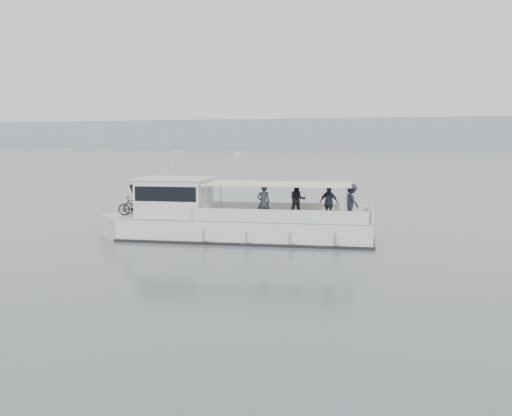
# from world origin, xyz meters

# --- Properties ---
(ground) EXTENTS (1400.00, 1400.00, 0.00)m
(ground) POSITION_xyz_m (0.00, 0.00, 0.00)
(ground) COLOR #505B5F
(ground) RESTS_ON ground
(headland) EXTENTS (1400.00, 90.00, 28.00)m
(headland) POSITION_xyz_m (0.00, 560.00, 14.00)
(headland) COLOR #939EA8
(headland) RESTS_ON ground
(tour_boat) EXTENTS (13.99, 4.67, 5.82)m
(tour_boat) POSITION_xyz_m (-2.87, -3.56, 0.95)
(tour_boat) COLOR white
(tour_boat) RESTS_ON ground
(moored_fleet) EXTENTS (454.90, 347.91, 9.78)m
(moored_fleet) POSITION_xyz_m (-13.35, 194.29, 0.36)
(moored_fleet) COLOR white
(moored_fleet) RESTS_ON ground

